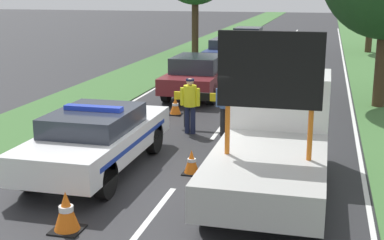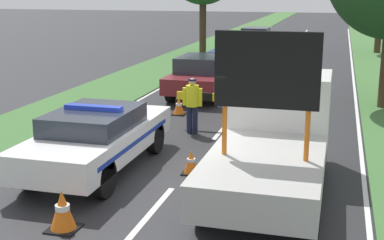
% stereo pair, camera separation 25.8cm
% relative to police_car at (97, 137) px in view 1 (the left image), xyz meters
% --- Properties ---
extents(ground_plane, '(160.00, 160.00, 0.00)m').
position_rel_police_car_xyz_m(ground_plane, '(1.96, -0.27, -0.77)').
color(ground_plane, '#28282B').
extents(lane_markings, '(7.73, 60.82, 0.01)m').
position_rel_police_car_xyz_m(lane_markings, '(1.96, 14.62, -0.76)').
color(lane_markings, silver).
rests_on(lane_markings, ground).
extents(grass_verge_left, '(3.29, 120.00, 0.03)m').
position_rel_police_car_xyz_m(grass_verge_left, '(-3.60, 19.73, -0.75)').
color(grass_verge_left, '#427038').
rests_on(grass_verge_left, ground).
extents(grass_verge_right, '(3.29, 120.00, 0.03)m').
position_rel_police_car_xyz_m(grass_verge_right, '(7.52, 19.73, -0.75)').
color(grass_verge_right, '#427038').
rests_on(grass_verge_right, ground).
extents(police_car, '(1.87, 4.96, 1.51)m').
position_rel_police_car_xyz_m(police_car, '(0.00, 0.00, 0.00)').
color(police_car, white).
rests_on(police_car, ground).
extents(work_truck, '(2.09, 5.30, 3.29)m').
position_rel_police_car_xyz_m(work_truck, '(3.92, 0.08, 0.31)').
color(work_truck, white).
rests_on(work_truck, ground).
extents(road_barrier, '(3.21, 0.08, 1.05)m').
position_rel_police_car_xyz_m(road_barrier, '(2.19, 4.18, 0.10)').
color(road_barrier, black).
rests_on(road_barrier, ground).
extents(police_officer, '(0.56, 0.36, 1.57)m').
position_rel_police_car_xyz_m(police_officer, '(1.23, 3.52, 0.17)').
color(police_officer, '#191E38').
rests_on(police_officer, ground).
extents(pedestrian_civilian, '(0.58, 0.37, 1.61)m').
position_rel_police_car_xyz_m(pedestrian_civilian, '(2.25, 3.50, 0.18)').
color(pedestrian_civilian, '#232326').
rests_on(pedestrian_civilian, ground).
extents(traffic_cone_near_police, '(0.37, 0.37, 0.51)m').
position_rel_police_car_xyz_m(traffic_cone_near_police, '(4.15, 5.49, -0.51)').
color(traffic_cone_near_police, black).
rests_on(traffic_cone_near_police, ground).
extents(traffic_cone_centre_front, '(0.42, 0.42, 0.58)m').
position_rel_police_car_xyz_m(traffic_cone_centre_front, '(0.20, 5.61, -0.48)').
color(traffic_cone_centre_front, black).
rests_on(traffic_cone_centre_front, ground).
extents(traffic_cone_near_truck, '(0.39, 0.39, 0.55)m').
position_rel_police_car_xyz_m(traffic_cone_near_truck, '(2.10, 0.27, -0.50)').
color(traffic_cone_near_truck, black).
rests_on(traffic_cone_near_truck, ground).
extents(traffic_cone_behind_barrier, '(0.47, 0.47, 0.65)m').
position_rel_police_car_xyz_m(traffic_cone_behind_barrier, '(2.44, 4.50, -0.44)').
color(traffic_cone_behind_barrier, black).
rests_on(traffic_cone_behind_barrier, ground).
extents(traffic_cone_lane_edge, '(0.51, 0.51, 0.71)m').
position_rel_police_car_xyz_m(traffic_cone_lane_edge, '(0.76, -3.01, -0.42)').
color(traffic_cone_lane_edge, black).
rests_on(traffic_cone_lane_edge, ground).
extents(queued_car_wagon_maroon, '(1.90, 4.69, 1.52)m').
position_rel_police_car_xyz_m(queued_car_wagon_maroon, '(0.18, 8.85, 0.03)').
color(queued_car_wagon_maroon, maroon).
rests_on(queued_car_wagon_maroon, ground).
extents(queued_car_hatch_blue, '(1.90, 4.61, 1.57)m').
position_rel_police_car_xyz_m(queued_car_hatch_blue, '(0.22, 15.37, 0.07)').
color(queued_car_hatch_blue, navy).
rests_on(queued_car_hatch_blue, ground).
extents(queued_car_suv_grey, '(1.73, 4.13, 1.65)m').
position_rel_police_car_xyz_m(queued_car_suv_grey, '(0.14, 22.01, 0.09)').
color(queued_car_suv_grey, slate).
rests_on(queued_car_suv_grey, ground).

